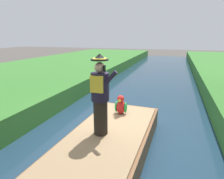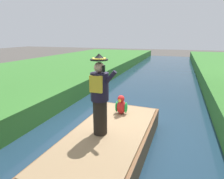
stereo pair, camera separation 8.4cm
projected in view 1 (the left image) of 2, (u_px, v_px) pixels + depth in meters
name	position (u px, v px, depth m)	size (l,w,h in m)	color
ground_plane	(119.00, 139.00, 5.58)	(80.00, 80.00, 0.00)	#4C4742
canal_water	(119.00, 138.00, 5.56)	(5.35, 48.00, 0.10)	#1E384C
boat	(108.00, 144.00, 4.60)	(1.93, 4.25, 0.61)	brown
person_pirate	(100.00, 96.00, 4.22)	(0.61, 0.42, 1.85)	black
parrot_plush	(121.00, 106.00, 5.55)	(0.36, 0.35, 0.57)	red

